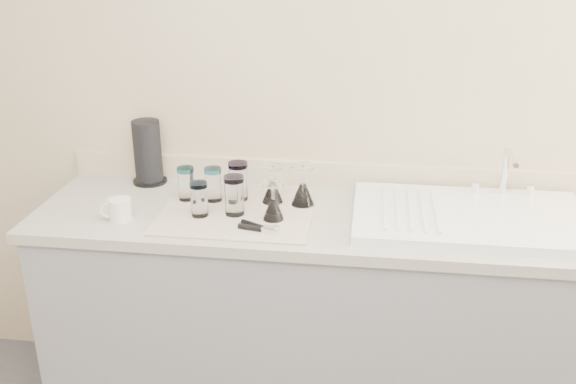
# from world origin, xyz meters

# --- Properties ---
(room_envelope) EXTENTS (3.54, 3.50, 2.52)m
(room_envelope) POSITION_xyz_m (0.00, 0.00, 1.56)
(room_envelope) COLOR #4F4E53
(room_envelope) RESTS_ON ground
(counter_unit) EXTENTS (2.06, 0.62, 0.90)m
(counter_unit) POSITION_xyz_m (0.00, 1.20, 0.45)
(counter_unit) COLOR slate
(counter_unit) RESTS_ON ground
(sink_unit) EXTENTS (0.82, 0.50, 0.22)m
(sink_unit) POSITION_xyz_m (0.55, 1.20, 0.92)
(sink_unit) COLOR white
(sink_unit) RESTS_ON counter_unit
(dish_towel) EXTENTS (0.55, 0.42, 0.01)m
(dish_towel) POSITION_xyz_m (-0.28, 1.14, 0.90)
(dish_towel) COLOR beige
(dish_towel) RESTS_ON counter_unit
(tumbler_teal) EXTENTS (0.06, 0.06, 0.13)m
(tumbler_teal) POSITION_xyz_m (-0.50, 1.25, 0.97)
(tumbler_teal) COLOR white
(tumbler_teal) RESTS_ON dish_towel
(tumbler_cyan) EXTENTS (0.07, 0.07, 0.13)m
(tumbler_cyan) POSITION_xyz_m (-0.39, 1.26, 0.97)
(tumbler_cyan) COLOR white
(tumbler_cyan) RESTS_ON dish_towel
(tumbler_purple) EXTENTS (0.07, 0.07, 0.15)m
(tumbler_purple) POSITION_xyz_m (-0.30, 1.28, 0.98)
(tumbler_purple) COLOR white
(tumbler_purple) RESTS_ON dish_towel
(tumbler_blue) EXTENTS (0.06, 0.06, 0.13)m
(tumbler_blue) POSITION_xyz_m (-0.41, 1.11, 0.97)
(tumbler_blue) COLOR white
(tumbler_blue) RESTS_ON dish_towel
(tumbler_lavender) EXTENTS (0.07, 0.07, 0.14)m
(tumbler_lavender) POSITION_xyz_m (-0.29, 1.14, 0.98)
(tumbler_lavender) COLOR white
(tumbler_lavender) RESTS_ON dish_towel
(goblet_back_left) EXTENTS (0.08, 0.08, 0.14)m
(goblet_back_left) POSITION_xyz_m (-0.17, 1.27, 0.96)
(goblet_back_left) COLOR white
(goblet_back_left) RESTS_ON dish_towel
(goblet_back_right) EXTENTS (0.09, 0.09, 0.15)m
(goblet_back_right) POSITION_xyz_m (-0.05, 1.26, 0.96)
(goblet_back_right) COLOR white
(goblet_back_right) RESTS_ON dish_towel
(goblet_front_left) EXTENTS (0.08, 0.08, 0.14)m
(goblet_front_left) POSITION_xyz_m (-0.14, 1.12, 0.95)
(goblet_front_left) COLOR white
(goblet_front_left) RESTS_ON dish_towel
(can_opener) EXTENTS (0.15, 0.09, 0.02)m
(can_opener) POSITION_xyz_m (-0.18, 1.02, 0.92)
(can_opener) COLOR silver
(can_opener) RESTS_ON dish_towel
(white_mug) EXTENTS (0.12, 0.10, 0.08)m
(white_mug) POSITION_xyz_m (-0.68, 1.05, 0.94)
(white_mug) COLOR silver
(white_mug) RESTS_ON counter_unit
(paper_towel_roll) EXTENTS (0.14, 0.14, 0.26)m
(paper_towel_roll) POSITION_xyz_m (-0.70, 1.42, 1.03)
(paper_towel_roll) COLOR black
(paper_towel_roll) RESTS_ON counter_unit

